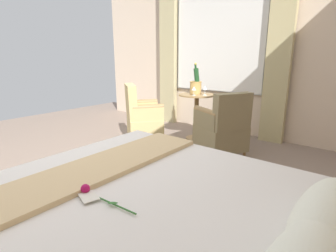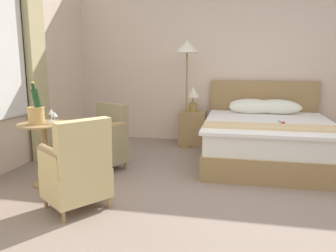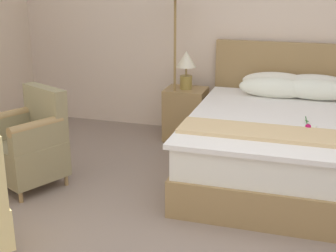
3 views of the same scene
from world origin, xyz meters
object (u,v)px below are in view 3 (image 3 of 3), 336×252
(bedside_lamp, at_px, (186,65))
(nightstand, at_px, (186,114))
(bed, at_px, (289,140))
(armchair_by_window, at_px, (30,145))
(floor_lamp_brass, at_px, (175,2))

(bedside_lamp, bearing_deg, nightstand, 0.00)
(bed, xyz_separation_m, armchair_by_window, (-2.20, -0.90, 0.04))
(bed, bearing_deg, bedside_lamp, 148.94)
(nightstand, distance_m, armchair_by_window, 1.90)
(nightstand, bearing_deg, bed, -31.06)
(bed, xyz_separation_m, bedside_lamp, (-1.19, 0.72, 0.52))
(nightstand, xyz_separation_m, bedside_lamp, (-0.00, 0.00, 0.57))
(bed, distance_m, nightstand, 1.39)
(nightstand, bearing_deg, floor_lamp_brass, -127.88)
(floor_lamp_brass, xyz_separation_m, armchair_by_window, (-0.91, -1.49, -1.16))
(nightstand, height_order, bedside_lamp, bedside_lamp)
(nightstand, height_order, floor_lamp_brass, floor_lamp_brass)
(armchair_by_window, bearing_deg, bed, 22.17)
(bedside_lamp, bearing_deg, floor_lamp_brass, -127.87)
(floor_lamp_brass, height_order, armchair_by_window, floor_lamp_brass)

